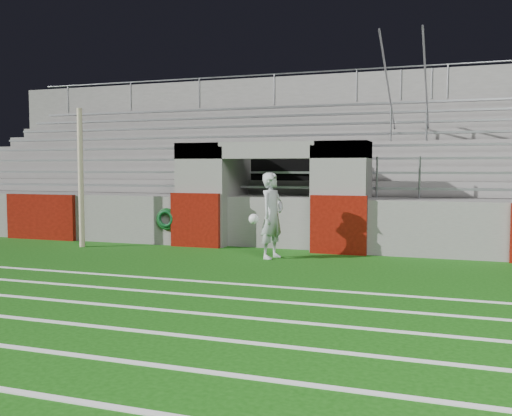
% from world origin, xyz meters
% --- Properties ---
extents(ground, '(90.00, 90.00, 0.00)m').
position_xyz_m(ground, '(0.00, 0.00, 0.00)').
color(ground, '#12470B').
rests_on(ground, ground).
extents(field_post, '(0.13, 0.13, 3.45)m').
position_xyz_m(field_post, '(-4.50, 2.05, 1.72)').
color(field_post, '#CAB396').
rests_on(field_post, ground).
extents(field_markings, '(28.00, 8.09, 0.01)m').
position_xyz_m(field_markings, '(0.00, -5.00, 0.01)').
color(field_markings, white).
rests_on(field_markings, ground).
extents(stadium_structure, '(26.00, 8.48, 5.42)m').
position_xyz_m(stadium_structure, '(0.00, 7.97, 1.49)').
color(stadium_structure, slate).
rests_on(stadium_structure, ground).
extents(goalkeeper_with_ball, '(0.77, 0.78, 1.87)m').
position_xyz_m(goalkeeper_with_ball, '(0.54, 1.87, 0.94)').
color(goalkeeper_with_ball, '#ADB2B7').
rests_on(goalkeeper_with_ball, ground).
extents(hose_coil, '(0.57, 0.15, 0.57)m').
position_xyz_m(hose_coil, '(-2.61, 2.93, 0.68)').
color(hose_coil, '#0B3812').
rests_on(hose_coil, ground).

